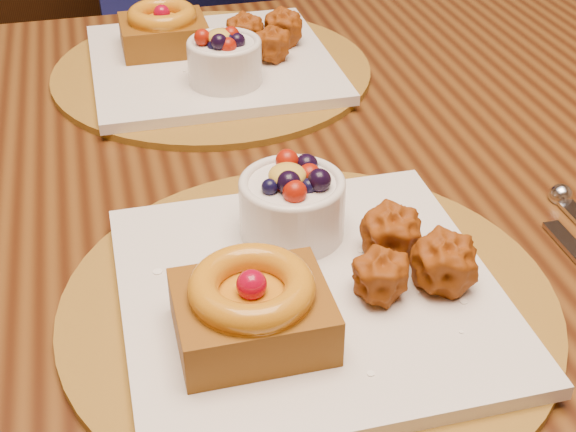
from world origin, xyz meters
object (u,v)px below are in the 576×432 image
at_px(place_setting_near, 305,280).
at_px(chair_far, 120,63).
at_px(dining_table, 252,228).
at_px(place_setting_far, 210,58).

xyz_separation_m(place_setting_near, chair_far, (-0.09, 1.10, -0.29)).
bearing_deg(chair_far, place_setting_near, -102.43).
bearing_deg(place_setting_near, dining_table, 89.35).
relative_size(place_setting_far, chair_far, 0.43).
xyz_separation_m(place_setting_near, place_setting_far, (0.00, 0.43, -0.00)).
distance_m(dining_table, place_setting_near, 0.24).
relative_size(dining_table, chair_far, 1.80).
height_order(place_setting_near, chair_far, chair_far).
bearing_deg(place_setting_far, place_setting_near, -90.04).
height_order(place_setting_near, place_setting_far, place_setting_near).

